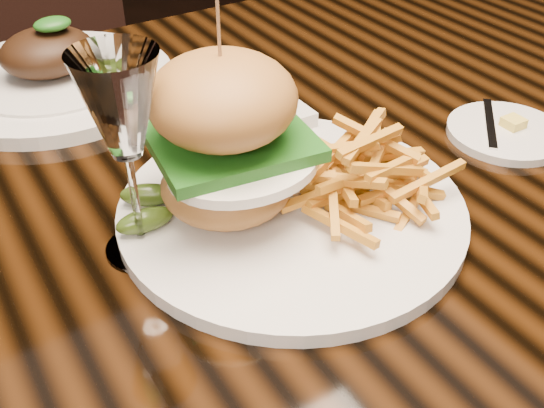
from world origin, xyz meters
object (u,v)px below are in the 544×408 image
burger_plate (285,166)px  wine_glass (121,113)px  chair_far (36,60)px  far_dish (53,76)px  dining_table (206,231)px

burger_plate → wine_glass: (-0.14, 0.03, 0.08)m
burger_plate → chair_far: 1.03m
far_dish → chair_far: 0.65m
dining_table → chair_far: size_ratio=1.68×
dining_table → chair_far: bearing=88.8°
burger_plate → far_dish: bearing=125.1°
dining_table → far_dish: (-0.07, 0.29, 0.10)m
burger_plate → far_dish: (-0.11, 0.39, -0.04)m
dining_table → chair_far: (0.02, 0.89, -0.13)m
far_dish → burger_plate: bearing=-74.2°
wine_glass → chair_far: 1.04m
wine_glass → burger_plate: bearing=-10.9°
dining_table → far_dish: 0.31m
burger_plate → chair_far: burger_plate is taller
dining_table → burger_plate: 0.18m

